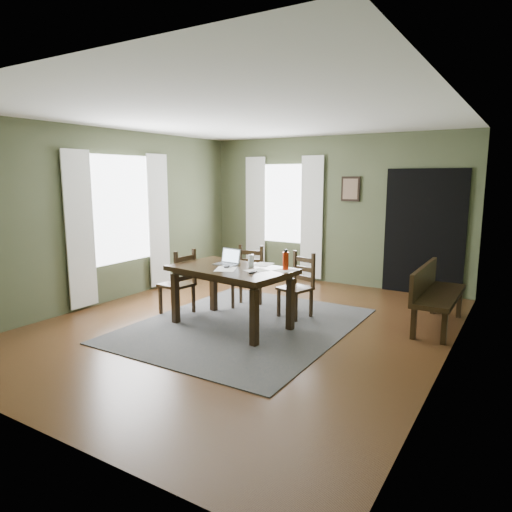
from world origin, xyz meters
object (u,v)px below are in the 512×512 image
Objects in this scene: chair_end at (179,283)px; water_bottle at (286,261)px; dining_table at (231,275)px; chair_back_left at (248,277)px; laptop at (228,260)px; bench at (434,291)px; chair_back_right at (297,286)px.

chair_end is 3.57× the size of water_bottle.
chair_back_left is at bearing 116.93° from dining_table.
laptop reaches higher than chair_end.
bench is (2.60, 0.46, 0.03)m from chair_back_left.
chair_back_left is at bearing -169.60° from chair_back_right.
laptop is at bearing 117.25° from bench.
chair_back_left is (-0.33, 0.92, -0.25)m from dining_table.
bench is 2.74m from laptop.
laptop is (-2.41, -1.24, 0.37)m from bench.
laptop is at bearing 143.27° from dining_table.
chair_back_left is 1.31m from water_bottle.
bench is 4.34× the size of laptop.
chair_end is at bearing -174.41° from water_bottle.
chair_back_right is at bearing -16.59° from chair_back_left.
dining_table is at bearing -82.07° from chair_back_left.
chair_back_left reaches higher than chair_back_right.
laptop reaches higher than bench.
chair_end reaches higher than chair_back_right.
water_bottle is at bearing -46.46° from chair_back_left.
dining_table is 1.80× the size of chair_end.
laptop is at bearing -88.48° from chair_back_left.
water_bottle is (0.68, 0.22, 0.22)m from dining_table.
laptop is 0.83m from water_bottle.
chair_back_left is 3.49× the size of water_bottle.
chair_end is 0.90m from laptop.
laptop is (-0.15, 0.14, 0.15)m from dining_table.
chair_end is 1.02× the size of chair_back_left.
laptop is at bearing 100.68° from chair_end.
water_bottle is (1.63, 0.16, 0.46)m from chair_end.
chair_back_right is (0.87, -0.08, -0.01)m from chair_back_left.
chair_end is at bearing -176.29° from dining_table.
dining_table is 2.67m from bench.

